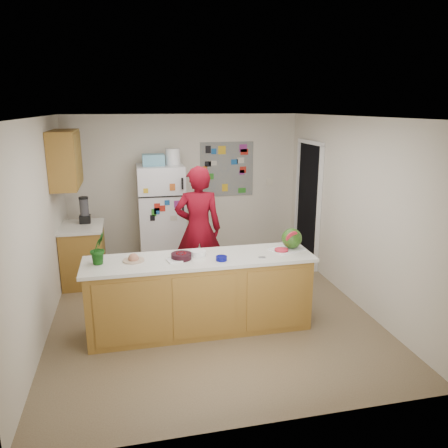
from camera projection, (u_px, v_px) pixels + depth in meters
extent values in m
cube|color=brown|center=(209.00, 310.00, 5.84)|extent=(4.00, 4.50, 0.02)
cube|color=beige|center=(185.00, 187.00, 7.64)|extent=(4.00, 0.02, 2.50)
cube|color=beige|center=(39.00, 228.00, 5.09)|extent=(0.02, 4.50, 2.50)
cube|color=beige|center=(354.00, 211.00, 5.93)|extent=(0.02, 4.50, 2.50)
cube|color=white|center=(208.00, 116.00, 5.18)|extent=(4.00, 4.50, 0.02)
cube|color=black|center=(309.00, 205.00, 7.35)|extent=(0.03, 0.85, 2.04)
cube|color=brown|center=(200.00, 295.00, 5.21)|extent=(2.60, 0.62, 0.88)
cube|color=silver|center=(200.00, 259.00, 5.09)|extent=(2.68, 0.70, 0.04)
cube|color=brown|center=(84.00, 255.00, 6.64)|extent=(0.60, 0.80, 0.86)
cube|color=silver|center=(81.00, 227.00, 6.52)|extent=(0.64, 0.84, 0.04)
cube|color=brown|center=(65.00, 159.00, 6.18)|extent=(0.35, 1.00, 0.80)
cube|color=silver|center=(162.00, 216.00, 7.29)|extent=(0.75, 0.70, 1.70)
cube|color=#5999B2|center=(153.00, 160.00, 7.02)|extent=(0.35, 0.28, 0.18)
cube|color=slate|center=(227.00, 169.00, 7.70)|extent=(0.95, 0.01, 0.95)
imported|color=maroon|center=(198.00, 229.00, 6.26)|extent=(0.71, 0.51, 1.83)
cylinder|color=black|center=(84.00, 211.00, 6.62)|extent=(0.13, 0.13, 0.38)
cube|color=white|center=(287.00, 249.00, 5.36)|extent=(0.46, 0.40, 0.01)
sphere|color=#245E10|center=(292.00, 238.00, 5.35)|extent=(0.25, 0.25, 0.25)
cylinder|color=#EA3563|center=(281.00, 250.00, 5.28)|extent=(0.16, 0.16, 0.02)
cylinder|color=black|center=(181.00, 256.00, 5.02)|extent=(0.31, 0.31, 0.07)
cylinder|color=silver|center=(198.00, 253.00, 5.15)|extent=(0.24, 0.24, 0.06)
cylinder|color=#040761|center=(221.00, 258.00, 4.98)|extent=(0.16, 0.16, 0.05)
cylinder|color=beige|center=(134.00, 260.00, 4.97)|extent=(0.30, 0.30, 0.02)
cube|color=white|center=(175.00, 260.00, 4.96)|extent=(0.20, 0.19, 0.02)
cube|color=slate|center=(262.00, 257.00, 5.07)|extent=(0.08, 0.05, 0.01)
imported|color=#134813|center=(98.00, 248.00, 4.84)|extent=(0.24, 0.25, 0.36)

